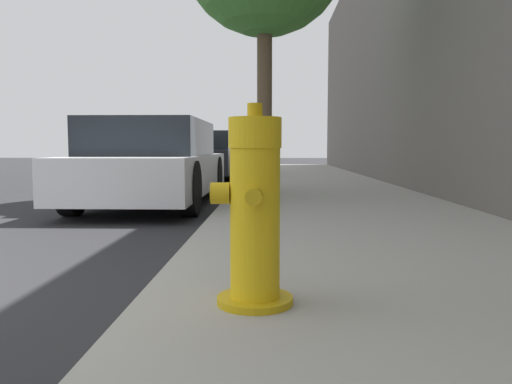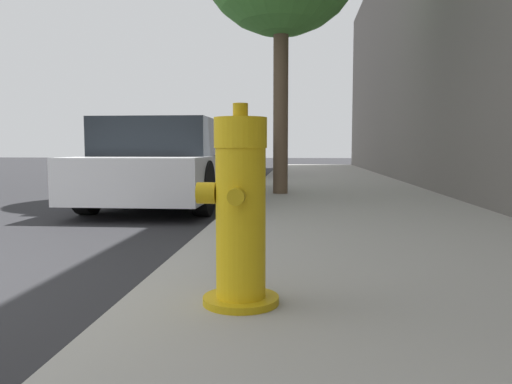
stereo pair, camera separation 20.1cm
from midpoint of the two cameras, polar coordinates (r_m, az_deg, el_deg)
name	(u,v)px [view 2 (the right image)]	position (r m, az deg, el deg)	size (l,w,h in m)	color
sidewalk_slab	(446,319)	(2.65, 23.03, -13.23)	(3.17, 40.00, 0.13)	#99968E
fire_hydrant	(240,214)	(2.38, 0.60, -2.53)	(0.39, 0.39, 0.96)	#C39C11
parked_car_near	(171,163)	(7.88, -8.97, 3.27)	(1.74, 4.54, 1.29)	silver
parked_car_mid	(226,156)	(14.27, -3.02, 4.17)	(1.75, 4.53, 1.32)	black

